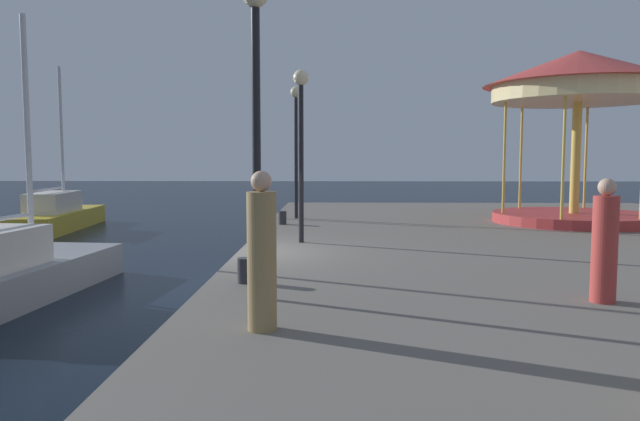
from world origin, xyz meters
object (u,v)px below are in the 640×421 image
at_px(sailboat_grey, 6,272).
at_px(lamp_post_far_end, 296,129).
at_px(person_mid_promenade, 605,245).
at_px(person_by_the_water, 262,256).
at_px(sailboat_yellow, 57,215).
at_px(lamp_post_mid_promenade, 301,124).
at_px(bollard_south, 282,218).
at_px(lamp_post_near_edge, 256,85).
at_px(carousel, 578,95).
at_px(bollard_north, 245,270).

xyz_separation_m(sailboat_grey, lamp_post_far_end, (5.20, 8.22, 3.19)).
distance_m(person_mid_promenade, person_by_the_water, 4.77).
relative_size(sailboat_yellow, lamp_post_mid_promenade, 1.62).
bearing_deg(person_mid_promenade, bollard_south, 118.69).
bearing_deg(lamp_post_near_edge, lamp_post_far_end, 90.83).
relative_size(sailboat_yellow, lamp_post_far_end, 1.51).
bearing_deg(lamp_post_far_end, person_by_the_water, -88.15).
bearing_deg(lamp_post_mid_promenade, lamp_post_far_end, 94.77).
relative_size(lamp_post_far_end, person_by_the_water, 2.34).
bearing_deg(lamp_post_mid_promenade, carousel, 28.91).
xyz_separation_m(sailboat_grey, bollard_south, (4.90, 6.40, 0.45)).
bearing_deg(bollard_north, carousel, 46.01).
relative_size(lamp_post_near_edge, bollard_north, 10.96).
distance_m(carousel, bollard_south, 9.69).
relative_size(lamp_post_mid_promenade, bollard_north, 10.05).
relative_size(carousel, lamp_post_mid_promenade, 1.40).
height_order(bollard_south, person_mid_promenade, person_mid_promenade).
height_order(lamp_post_mid_promenade, bollard_south, lamp_post_mid_promenade).
xyz_separation_m(sailboat_yellow, bollard_north, (9.37, -13.52, 0.43)).
relative_size(lamp_post_near_edge, person_mid_promenade, 2.56).
bearing_deg(bollard_south, bollard_north, -89.14).
height_order(sailboat_yellow, person_mid_promenade, sailboat_yellow).
relative_size(carousel, lamp_post_far_end, 1.31).
distance_m(carousel, lamp_post_mid_promenade, 9.39).
relative_size(carousel, lamp_post_near_edge, 1.29).
distance_m(lamp_post_far_end, bollard_north, 10.64).
bearing_deg(lamp_post_near_edge, sailboat_yellow, 123.70).
distance_m(lamp_post_mid_promenade, person_by_the_water, 7.47).
relative_size(sailboat_grey, sailboat_yellow, 0.88).
bearing_deg(sailboat_yellow, sailboat_grey, -69.23).
height_order(sailboat_grey, sailboat_yellow, sailboat_yellow).
relative_size(bollard_north, person_mid_promenade, 0.23).
distance_m(sailboat_grey, lamp_post_near_edge, 6.99).
bearing_deg(sailboat_grey, carousel, 27.07).
bearing_deg(bollard_north, lamp_post_far_end, 89.03).
height_order(sailboat_grey, bollard_north, sailboat_grey).
height_order(sailboat_grey, carousel, carousel).
xyz_separation_m(carousel, person_mid_promenade, (-3.67, -10.28, -3.10)).
bearing_deg(bollard_north, bollard_south, 90.86).
bearing_deg(sailboat_grey, lamp_post_near_edge, -30.02).
bearing_deg(lamp_post_far_end, lamp_post_mid_promenade, -85.23).
relative_size(lamp_post_far_end, person_mid_promenade, 2.52).
bearing_deg(person_mid_promenade, lamp_post_far_end, 113.46).
bearing_deg(sailboat_yellow, lamp_post_far_end, -18.72).
bearing_deg(lamp_post_far_end, bollard_south, -99.39).
xyz_separation_m(carousel, lamp_post_near_edge, (-8.47, -10.17, -0.91)).
xyz_separation_m(sailboat_grey, lamp_post_near_edge, (5.36, -3.10, 3.24)).
bearing_deg(bollard_south, lamp_post_far_end, 80.61).
distance_m(sailboat_grey, lamp_post_mid_promenade, 6.92).
relative_size(sailboat_grey, person_mid_promenade, 3.36).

